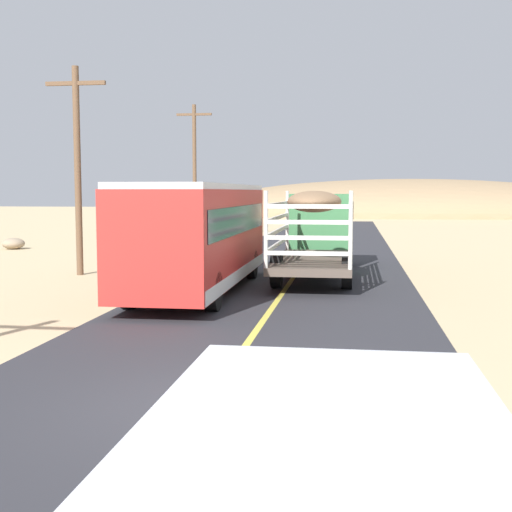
{
  "coord_description": "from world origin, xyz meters",
  "views": [
    {
      "loc": [
        2.04,
        -9.09,
        3.02
      ],
      "look_at": [
        0.0,
        5.15,
        1.65
      ],
      "focal_mm": 47.59,
      "sensor_mm": 36.0,
      "label": 1
    }
  ],
  "objects_px": {
    "livestock_truck": "(319,224)",
    "bus": "(199,234)",
    "boulder_near_shoulder": "(13,244)",
    "power_pole_mid": "(78,164)",
    "power_pole_far": "(195,168)"
  },
  "relations": [
    {
      "from": "livestock_truck",
      "to": "boulder_near_shoulder",
      "type": "relative_size",
      "value": 8.23
    },
    {
      "from": "livestock_truck",
      "to": "bus",
      "type": "xyz_separation_m",
      "value": [
        -3.3,
        -5.64,
        -0.04
      ]
    },
    {
      "from": "livestock_truck",
      "to": "power_pole_mid",
      "type": "bearing_deg",
      "value": -166.04
    },
    {
      "from": "power_pole_mid",
      "to": "power_pole_far",
      "type": "bearing_deg",
      "value": 90.0
    },
    {
      "from": "bus",
      "to": "boulder_near_shoulder",
      "type": "bearing_deg",
      "value": 134.11
    },
    {
      "from": "boulder_near_shoulder",
      "to": "power_pole_mid",
      "type": "bearing_deg",
      "value": -51.84
    },
    {
      "from": "power_pole_mid",
      "to": "power_pole_far",
      "type": "relative_size",
      "value": 0.89
    },
    {
      "from": "livestock_truck",
      "to": "power_pole_far",
      "type": "xyz_separation_m",
      "value": [
        -8.54,
        16.0,
        2.68
      ]
    },
    {
      "from": "power_pole_far",
      "to": "power_pole_mid",
      "type": "bearing_deg",
      "value": -90.0
    },
    {
      "from": "power_pole_far",
      "to": "boulder_near_shoulder",
      "type": "xyz_separation_m",
      "value": [
        -7.85,
        -8.13,
        -4.17
      ]
    },
    {
      "from": "bus",
      "to": "power_pole_far",
      "type": "distance_m",
      "value": 22.43
    },
    {
      "from": "power_pole_mid",
      "to": "boulder_near_shoulder",
      "type": "height_order",
      "value": "power_pole_mid"
    },
    {
      "from": "livestock_truck",
      "to": "power_pole_mid",
      "type": "distance_m",
      "value": 9.07
    },
    {
      "from": "livestock_truck",
      "to": "power_pole_mid",
      "type": "relative_size",
      "value": 1.31
    },
    {
      "from": "livestock_truck",
      "to": "bus",
      "type": "distance_m",
      "value": 6.53
    }
  ]
}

